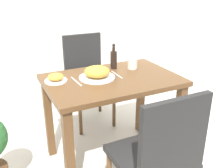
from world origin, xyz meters
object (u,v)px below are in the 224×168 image
food_plate (97,73)px  chair_far (87,74)px  side_plate (56,78)px  chair_near (159,155)px  sauce_bottle (114,59)px  drink_cup (132,64)px

food_plate → chair_far: bearing=75.8°
side_plate → chair_far: bearing=52.5°
chair_near → sauce_bottle: size_ratio=4.32×
chair_far → food_plate: size_ratio=3.33×
chair_near → food_plate: bearing=-86.2°
side_plate → drink_cup: bearing=1.4°
chair_near → food_plate: 0.78m
chair_near → drink_cup: chair_near is taller
food_plate → side_plate: 0.30m
chair_near → side_plate: chair_near is taller
food_plate → drink_cup: (0.35, 0.08, 0.00)m
chair_near → drink_cup: size_ratio=10.45×
chair_near → chair_far: (0.12, 1.41, 0.00)m
side_plate → food_plate: bearing=-12.6°
food_plate → sauce_bottle: 0.27m
drink_cup → sauce_bottle: 0.16m
chair_near → food_plate: chair_near is taller
chair_far → side_plate: bearing=-127.5°
chair_near → food_plate: size_ratio=3.33×
drink_cup → chair_far: bearing=107.1°
food_plate → drink_cup: food_plate is taller
chair_near → chair_far: 1.42m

